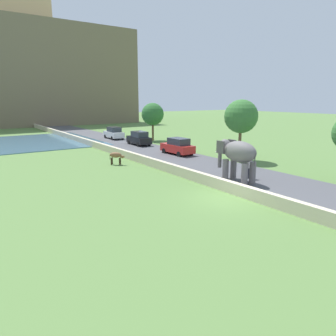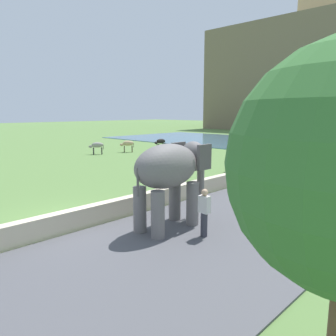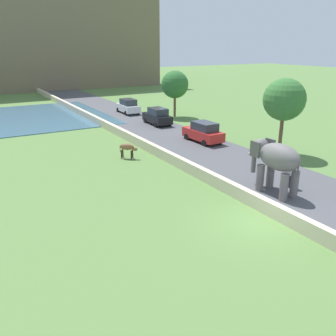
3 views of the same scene
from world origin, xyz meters
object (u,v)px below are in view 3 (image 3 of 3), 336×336
(person_beside_elephant, at_px, (291,174))
(car_black, at_px, (157,116))
(car_white, at_px, (128,106))
(elephant, at_px, (276,159))
(car_red, at_px, (203,132))
(cow_brown, at_px, (127,148))

(person_beside_elephant, distance_m, car_black, 19.70)
(person_beside_elephant, bearing_deg, car_white, 86.33)
(car_black, xyz_separation_m, car_white, (0.00, 7.54, 0.00))
(elephant, height_order, person_beside_elephant, elephant)
(person_beside_elephant, bearing_deg, car_black, 84.93)
(car_black, height_order, car_red, same)
(person_beside_elephant, relative_size, car_black, 0.40)
(person_beside_elephant, xyz_separation_m, car_black, (1.74, 19.63, 0.03))
(car_black, relative_size, car_red, 1.01)
(car_white, bearing_deg, car_red, -89.99)
(cow_brown, bearing_deg, car_red, 7.37)
(car_red, distance_m, cow_brown, 7.68)
(car_red, bearing_deg, car_black, 90.03)
(person_beside_elephant, relative_size, car_red, 0.40)
(car_red, height_order, car_white, same)
(elephant, distance_m, cow_brown, 11.33)
(person_beside_elephant, relative_size, cow_brown, 1.31)
(car_white, bearing_deg, car_black, -90.01)
(car_black, bearing_deg, car_white, 89.99)
(car_white, bearing_deg, cow_brown, -114.30)
(person_beside_elephant, bearing_deg, cow_brown, 119.68)
(car_black, distance_m, cow_brown, 12.04)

